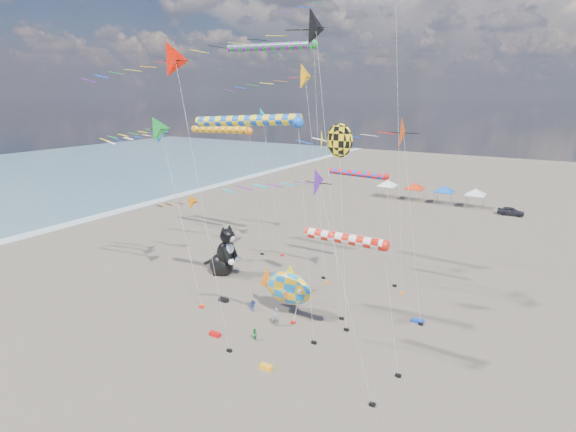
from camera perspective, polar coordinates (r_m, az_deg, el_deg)
The scene contains 27 objects.
ground at distance 32.20m, azimuth -14.30°, elevation -19.94°, with size 260.00×260.00×0.00m, color #50473B.
delta_kite_0 at distance 49.47m, azimuth -11.71°, elevation 1.38°, with size 8.49×1.69×7.96m.
delta_kite_1 at distance 40.92m, azimuth -17.59°, elevation 9.54°, with size 11.15×2.01×16.09m.
delta_kite_2 at distance 51.65m, azimuth -4.56°, elevation 12.26°, with size 10.08×1.81×17.00m.
delta_kite_3 at distance 35.77m, azimuth 13.81°, elevation 9.86°, with size 11.27×2.70×16.81m.
delta_kite_4 at distance 36.59m, azimuth 1.42°, elevation 22.58°, with size 15.31×2.99×24.73m.
delta_kite_5 at distance 39.40m, azimuth -15.20°, elevation 10.26°, with size 9.44×2.33×16.68m.
delta_kite_6 at distance 26.20m, azimuth 2.56°, elevation 3.44°, with size 10.29×1.88×14.26m.
delta_kite_7 at distance 32.74m, azimuth -15.52°, elevation 18.21°, with size 13.08×2.56×21.85m.
delta_kite_9 at distance 43.38m, azimuth 0.95°, elevation 16.98°, with size 11.84×2.55×21.18m.
windsock_0 at distance 29.93m, azimuth 7.74°, elevation -3.04°, with size 7.28×0.77×9.43m.
windsock_1 at distance 53.28m, azimuth -8.28°, elevation 10.74°, with size 10.02×0.86×14.77m.
windsock_2 at distance 46.06m, azimuth -2.01°, elevation 20.59°, with size 11.56×0.82×23.11m.
windsock_3 at distance 44.08m, azimuth 9.22°, elevation 5.14°, with size 7.43×0.61×11.14m.
windsock_4 at distance 33.24m, azimuth -4.69°, elevation 11.86°, with size 10.32×0.82×16.85m.
angelfish_kite at distance 35.46m, azimuth 6.24°, elevation 9.32°, with size 3.74×3.02×16.15m.
cat_inflatable at distance 47.01m, azimuth -8.24°, elevation -4.27°, with size 4.07×2.04×5.50m, color black, non-canonical shape.
fish_inflatable at distance 38.19m, azimuth 0.01°, elevation -9.09°, with size 5.69×2.23×4.74m.
person_adult at distance 37.36m, azimuth -1.49°, elevation -12.75°, with size 0.57×0.37×1.56m, color slate.
child_green at distance 35.65m, azimuth -4.27°, elevation -14.79°, with size 0.48×0.38×0.99m, color #1C7E2C.
child_blue at distance 39.92m, azimuth -4.52°, elevation -11.24°, with size 0.64×0.26×1.08m, color #2753B6.
kite_bag_0 at distance 39.65m, azimuth 16.18°, elevation -12.68°, with size 0.90×0.44×0.30m, color #133EBF.
kite_bag_1 at distance 42.08m, azimuth -8.18°, elevation -10.50°, with size 0.90×0.44×0.30m, color black.
kite_bag_2 at distance 36.75m, azimuth -9.25°, elevation -14.59°, with size 0.90×0.44×0.30m, color red.
kite_bag_3 at distance 32.62m, azimuth -2.79°, elevation -18.60°, with size 0.90×0.44×0.30m, color #FEA115.
tent_row at distance 81.47m, azimuth 17.55°, elevation 3.78°, with size 19.20×4.20×3.80m.
parked_car at distance 78.18m, azimuth 26.44°, elevation 0.55°, with size 1.56×3.87×1.32m, color #26262D.
Camera 1 is at (19.44, -18.02, 18.29)m, focal length 28.00 mm.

